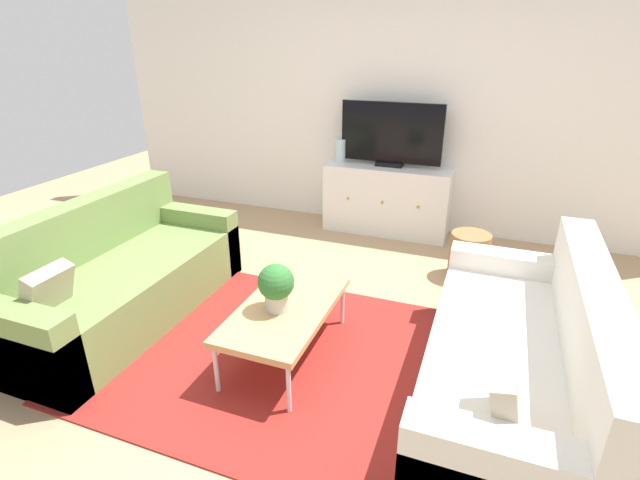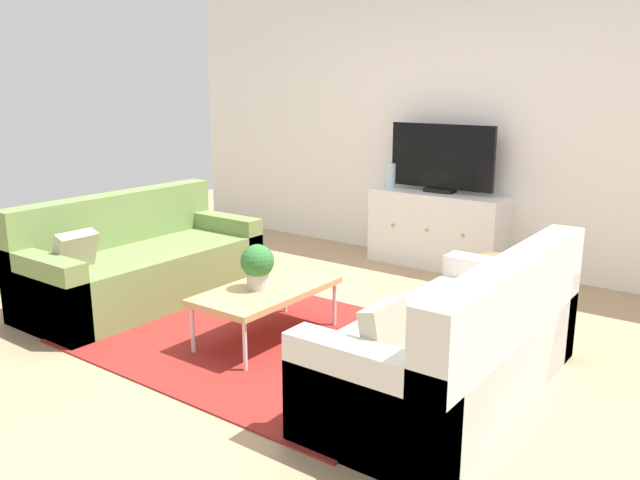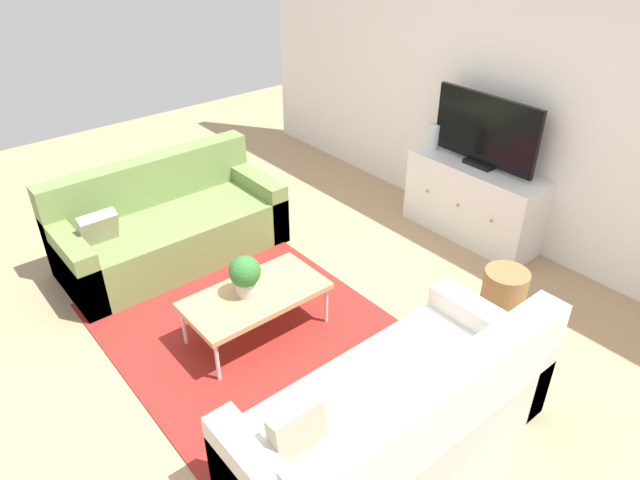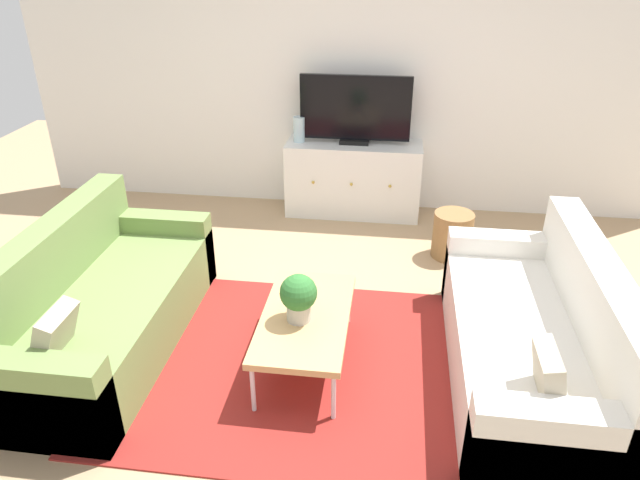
{
  "view_description": "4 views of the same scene",
  "coord_description": "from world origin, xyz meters",
  "px_view_note": "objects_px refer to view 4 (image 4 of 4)",
  "views": [
    {
      "loc": [
        1.11,
        -2.46,
        1.97
      ],
      "look_at": [
        0.0,
        0.48,
        0.6
      ],
      "focal_mm": 26.36,
      "sensor_mm": 36.0,
      "label": 1
    },
    {
      "loc": [
        2.79,
        -3.29,
        1.76
      ],
      "look_at": [
        0.0,
        0.48,
        0.6
      ],
      "focal_mm": 36.14,
      "sensor_mm": 36.0,
      "label": 2
    },
    {
      "loc": [
        2.84,
        -1.88,
        2.9
      ],
      "look_at": [
        0.0,
        0.48,
        0.6
      ],
      "focal_mm": 32.22,
      "sensor_mm": 36.0,
      "label": 3
    },
    {
      "loc": [
        0.48,
        -3.07,
        2.47
      ],
      "look_at": [
        0.0,
        0.48,
        0.6
      ],
      "focal_mm": 32.41,
      "sensor_mm": 36.0,
      "label": 4
    }
  ],
  "objects_px": {
    "tv_console": "(353,179)",
    "wicker_basket": "(452,235)",
    "coffee_table": "(305,319)",
    "couch_left_side": "(95,308)",
    "glass_vase": "(299,129)",
    "couch_right_side": "(542,344)",
    "flat_screen_tv": "(355,110)",
    "potted_plant": "(299,296)"
  },
  "relations": [
    {
      "from": "couch_right_side",
      "to": "potted_plant",
      "type": "relative_size",
      "value": 6.21
    },
    {
      "from": "couch_left_side",
      "to": "wicker_basket",
      "type": "relative_size",
      "value": 4.78
    },
    {
      "from": "coffee_table",
      "to": "potted_plant",
      "type": "xyz_separation_m",
      "value": [
        -0.03,
        -0.05,
        0.2
      ]
    },
    {
      "from": "coffee_table",
      "to": "flat_screen_tv",
      "type": "height_order",
      "value": "flat_screen_tv"
    },
    {
      "from": "coffee_table",
      "to": "tv_console",
      "type": "xyz_separation_m",
      "value": [
        0.1,
        2.39,
        0.01
      ]
    },
    {
      "from": "couch_left_side",
      "to": "flat_screen_tv",
      "type": "distance_m",
      "value": 2.94
    },
    {
      "from": "couch_left_side",
      "to": "tv_console",
      "type": "height_order",
      "value": "couch_left_side"
    },
    {
      "from": "potted_plant",
      "to": "glass_vase",
      "type": "bearing_deg",
      "value": 99.28
    },
    {
      "from": "tv_console",
      "to": "couch_left_side",
      "type": "bearing_deg",
      "value": -122.8
    },
    {
      "from": "coffee_table",
      "to": "flat_screen_tv",
      "type": "relative_size",
      "value": 0.99
    },
    {
      "from": "tv_console",
      "to": "flat_screen_tv",
      "type": "distance_m",
      "value": 0.69
    },
    {
      "from": "flat_screen_tv",
      "to": "coffee_table",
      "type": "bearing_deg",
      "value": -92.48
    },
    {
      "from": "couch_right_side",
      "to": "coffee_table",
      "type": "height_order",
      "value": "couch_right_side"
    },
    {
      "from": "wicker_basket",
      "to": "coffee_table",
      "type": "bearing_deg",
      "value": -122.86
    },
    {
      "from": "tv_console",
      "to": "potted_plant",
      "type": "bearing_deg",
      "value": -93.2
    },
    {
      "from": "couch_right_side",
      "to": "glass_vase",
      "type": "height_order",
      "value": "glass_vase"
    },
    {
      "from": "potted_plant",
      "to": "wicker_basket",
      "type": "xyz_separation_m",
      "value": [
        1.07,
        1.65,
        -0.35
      ]
    },
    {
      "from": "potted_plant",
      "to": "wicker_basket",
      "type": "relative_size",
      "value": 0.77
    },
    {
      "from": "coffee_table",
      "to": "glass_vase",
      "type": "xyz_separation_m",
      "value": [
        -0.43,
        2.39,
        0.5
      ]
    },
    {
      "from": "glass_vase",
      "to": "wicker_basket",
      "type": "height_order",
      "value": "glass_vase"
    },
    {
      "from": "couch_left_side",
      "to": "couch_right_side",
      "type": "relative_size",
      "value": 1.0
    },
    {
      "from": "coffee_table",
      "to": "couch_left_side",
      "type": "bearing_deg",
      "value": 179.43
    },
    {
      "from": "glass_vase",
      "to": "coffee_table",
      "type": "bearing_deg",
      "value": -79.77
    },
    {
      "from": "couch_right_side",
      "to": "tv_console",
      "type": "xyz_separation_m",
      "value": [
        -1.35,
        2.37,
        0.07
      ]
    },
    {
      "from": "couch_left_side",
      "to": "potted_plant",
      "type": "relative_size",
      "value": 6.21
    },
    {
      "from": "flat_screen_tv",
      "to": "wicker_basket",
      "type": "relative_size",
      "value": 2.58
    },
    {
      "from": "flat_screen_tv",
      "to": "glass_vase",
      "type": "relative_size",
      "value": 4.3
    },
    {
      "from": "tv_console",
      "to": "couch_right_side",
      "type": "bearing_deg",
      "value": -60.46
    },
    {
      "from": "glass_vase",
      "to": "wicker_basket",
      "type": "bearing_deg",
      "value": -28.35
    },
    {
      "from": "couch_left_side",
      "to": "couch_right_side",
      "type": "distance_m",
      "value": 2.88
    },
    {
      "from": "flat_screen_tv",
      "to": "glass_vase",
      "type": "height_order",
      "value": "flat_screen_tv"
    },
    {
      "from": "couch_left_side",
      "to": "coffee_table",
      "type": "distance_m",
      "value": 1.43
    },
    {
      "from": "potted_plant",
      "to": "flat_screen_tv",
      "type": "height_order",
      "value": "flat_screen_tv"
    },
    {
      "from": "couch_right_side",
      "to": "flat_screen_tv",
      "type": "height_order",
      "value": "flat_screen_tv"
    },
    {
      "from": "couch_right_side",
      "to": "glass_vase",
      "type": "distance_m",
      "value": 3.08
    },
    {
      "from": "couch_left_side",
      "to": "tv_console",
      "type": "bearing_deg",
      "value": 57.2
    },
    {
      "from": "couch_left_side",
      "to": "coffee_table",
      "type": "xyz_separation_m",
      "value": [
        1.43,
        -0.01,
        0.06
      ]
    },
    {
      "from": "coffee_table",
      "to": "wicker_basket",
      "type": "distance_m",
      "value": 1.91
    },
    {
      "from": "couch_right_side",
      "to": "flat_screen_tv",
      "type": "relative_size",
      "value": 1.85
    },
    {
      "from": "couch_left_side",
      "to": "tv_console",
      "type": "distance_m",
      "value": 2.83
    },
    {
      "from": "potted_plant",
      "to": "glass_vase",
      "type": "xyz_separation_m",
      "value": [
        -0.4,
        2.44,
        0.3
      ]
    },
    {
      "from": "tv_console",
      "to": "wicker_basket",
      "type": "height_order",
      "value": "tv_console"
    }
  ]
}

